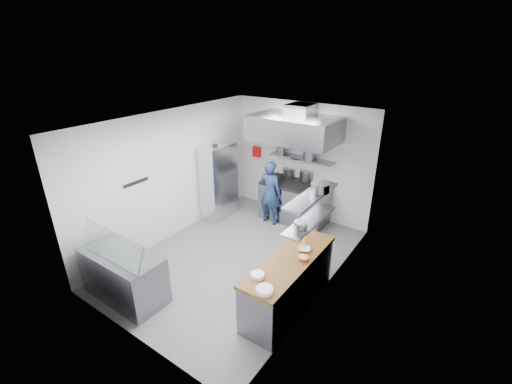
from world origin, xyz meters
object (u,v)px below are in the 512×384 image
Objects in this scene: gas_range at (294,203)px; wire_rack at (218,182)px; display_case at (124,275)px; chef at (270,193)px.

wire_rack is (-1.63, -0.89, 0.48)m from gas_range.
gas_range is 1.07× the size of display_case.
chef is 3.71m from display_case.
wire_rack is 1.23× the size of display_case.
display_case is at bearing -79.05° from wire_rack.
wire_rack is at bearing 100.95° from display_case.
wire_rack is at bearing 20.93° from chef.
wire_rack reaches higher than gas_range.
gas_range reaches higher than display_case.
chef is (-0.42, -0.46, 0.33)m from gas_range.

